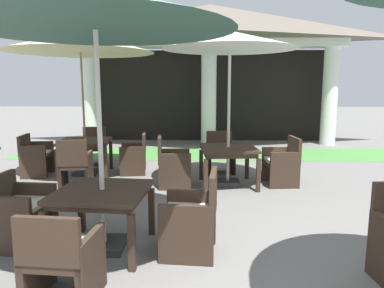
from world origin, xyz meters
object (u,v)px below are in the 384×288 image
Objects in this scene: patio_chair_far_back_north at (94,148)px; patio_chair_far_back_east at (135,155)px; patio_chair_near_foreground_north at (220,154)px; patio_chair_mid_left_south at (62,258)px; patio_chair_mid_left_east at (193,217)px; patio_chair_far_back_south at (75,166)px; patio_table_far_back at (85,144)px; patio_chair_far_back_west at (35,156)px; patio_table_mid_left at (102,197)px; patio_umbrella_mid_left at (95,10)px; patio_chair_near_foreground_east at (282,163)px; patio_chair_mid_left_west at (19,211)px; patio_chair_near_foreground_west at (172,164)px; patio_umbrella_far_back at (80,43)px; patio_table_near_foreground at (228,152)px; patio_umbrella_near_foreground at (230,42)px.

patio_chair_far_back_east is (1.15, -0.87, -0.00)m from patio_chair_far_back_north.
patio_chair_mid_left_south is (-1.59, -4.72, -0.01)m from patio_chair_near_foreground_north.
patio_chair_mid_left_east is 3.36m from patio_chair_far_back_south.
patio_table_far_back is 1.31× the size of patio_chair_far_back_west.
patio_chair_far_back_south is 1.44m from patio_chair_far_back_west.
patio_table_mid_left is 2.00m from patio_umbrella_mid_left.
patio_table_far_back is at bearing 90.00° from patio_chair_far_back_north.
patio_chair_near_foreground_east is at bearing 58.99° from patio_chair_mid_left_south.
patio_chair_mid_left_west is (-2.51, -3.63, 0.01)m from patio_chair_near_foreground_north.
patio_chair_near_foreground_west is 1.13× the size of patio_chair_mid_left_west.
patio_chair_near_foreground_north is 1.82m from patio_chair_far_back_east.
patio_chair_near_foreground_north is 0.30× the size of patio_umbrella_far_back.
patio_chair_mid_left_south reaches higher than patio_chair_mid_left_west.
patio_table_near_foreground is at bearing 73.02° from patio_chair_far_back_west.
patio_chair_mid_left_east is 0.83× the size of patio_table_far_back.
patio_umbrella_far_back is (-2.92, 0.78, 2.05)m from patio_table_near_foreground.
patio_chair_mid_left_south is at bearing 96.44° from patio_chair_far_back_north.
patio_chair_far_back_south is (-1.18, 2.46, -0.20)m from patio_table_mid_left.
patio_table_near_foreground is 2.84m from patio_chair_mid_left_east.
patio_umbrella_far_back is at bearing 90.00° from patio_chair_far_back_east.
patio_table_mid_left is at bearing -120.81° from patio_umbrella_near_foreground.
patio_umbrella_far_back is (-0.32, 3.39, 2.27)m from patio_chair_mid_left_west.
patio_umbrella_far_back is at bearing 90.00° from patio_chair_far_back_west.
patio_chair_near_foreground_west is 1.08× the size of patio_chair_far_back_north.
patio_table_near_foreground is 1.18× the size of patio_chair_far_back_south.
patio_chair_near_foreground_north is 4.01m from patio_table_mid_left.
patio_chair_near_foreground_east reaches higher than patio_chair_near_foreground_north.
patio_table_near_foreground is at bearing -14.97° from patio_umbrella_far_back.
patio_chair_far_back_south is at bearing 90.00° from patio_chair_far_back_north.
patio_umbrella_near_foreground is at bearing 90.00° from patio_chair_near_foreground_west.
patio_chair_near_foreground_west is 2.66m from patio_table_mid_left.
patio_chair_far_back_north is at bearing 108.01° from patio_umbrella_mid_left.
patio_chair_near_foreground_north is (0.94, 1.12, -0.02)m from patio_chair_near_foreground_west.
patio_chair_near_foreground_east is at bearing -2.83° from patio_chair_far_back_south.
patio_chair_near_foreground_east is 1.06× the size of patio_chair_far_back_west.
patio_table_far_back is at bearing -33.69° from patio_umbrella_far_back.
patio_umbrella_mid_left reaches higher than patio_chair_far_back_west.
patio_umbrella_mid_left is 3.53× the size of patio_chair_mid_left_south.
patio_chair_far_back_south is 1.44m from patio_chair_far_back_east.
patio_table_near_foreground and patio_table_far_back have the same top height.
patio_chair_far_back_east reaches higher than patio_chair_mid_left_west.
patio_chair_mid_left_south is at bearing -94.63° from patio_table_mid_left.
patio_table_near_foreground is 1.23× the size of patio_chair_near_foreground_north.
patio_umbrella_near_foreground is at bearing -14.97° from patio_table_far_back.
patio_table_far_back is at bearing 165.03° from patio_umbrella_near_foreground.
patio_chair_mid_left_west is 3.51m from patio_chair_far_back_west.
patio_chair_mid_left_west reaches higher than patio_table_mid_left.
patio_umbrella_near_foreground is 3.34× the size of patio_chair_far_back_west.
patio_chair_far_back_west is at bearing 170.66° from patio_umbrella_near_foreground.
patio_table_mid_left is (-2.63, -2.78, 0.19)m from patio_chair_near_foreground_east.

